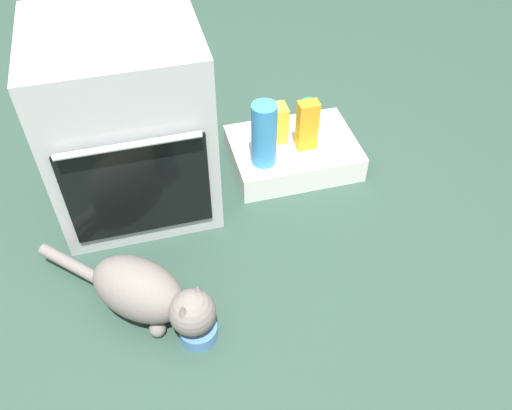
% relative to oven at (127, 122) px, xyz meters
% --- Properties ---
extents(ground, '(8.00, 8.00, 0.00)m').
position_rel_oven_xyz_m(ground, '(0.07, -0.49, -0.40)').
color(ground, '#284238').
extents(oven, '(0.63, 0.65, 0.80)m').
position_rel_oven_xyz_m(oven, '(0.00, 0.00, 0.00)').
color(oven, '#B7BABF').
rests_on(oven, ground).
extents(pantry_cabinet, '(0.58, 0.41, 0.13)m').
position_rel_oven_xyz_m(pantry_cabinet, '(0.72, 0.02, -0.33)').
color(pantry_cabinet, white).
rests_on(pantry_cabinet, ground).
extents(food_bowl, '(0.14, 0.14, 0.09)m').
position_rel_oven_xyz_m(food_bowl, '(0.12, -0.79, -0.36)').
color(food_bowl, '#4C7AB7').
rests_on(food_bowl, ground).
extents(cat, '(0.61, 0.57, 0.24)m').
position_rel_oven_xyz_m(cat, '(-0.03, -0.65, -0.27)').
color(cat, slate).
rests_on(cat, ground).
extents(soda_can, '(0.07, 0.07, 0.12)m').
position_rel_oven_xyz_m(soda_can, '(0.83, 0.15, -0.21)').
color(soda_can, green).
rests_on(soda_can, pantry_cabinet).
extents(water_bottle, '(0.11, 0.11, 0.30)m').
position_rel_oven_xyz_m(water_bottle, '(0.55, -0.07, -0.12)').
color(water_bottle, '#388CD1').
rests_on(water_bottle, pantry_cabinet).
extents(snack_bag, '(0.12, 0.09, 0.18)m').
position_rel_oven_xyz_m(snack_bag, '(0.63, 0.06, -0.18)').
color(snack_bag, yellow).
rests_on(snack_bag, pantry_cabinet).
extents(juice_carton, '(0.09, 0.06, 0.24)m').
position_rel_oven_xyz_m(juice_carton, '(0.76, -0.02, -0.15)').
color(juice_carton, orange).
rests_on(juice_carton, pantry_cabinet).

